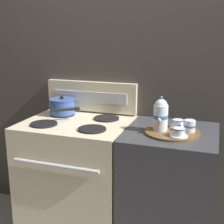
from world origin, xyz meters
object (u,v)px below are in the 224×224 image
object	(u,v)px
teapot	(161,115)
stove	(78,179)
serving_tray	(172,132)
saucepan	(62,106)
teacup_right	(178,124)
teacup_left	(179,132)
creamer_jug	(190,126)

from	to	relation	value
teapot	stove	bearing A→B (deg)	176.28
stove	serving_tray	bearing A→B (deg)	-3.17
saucepan	teacup_right	size ratio (longest dim) A/B	2.81
saucepan	teacup_left	bearing A→B (deg)	-16.01
stove	teapot	distance (m)	0.82
teacup_left	teacup_right	size ratio (longest dim) A/B	1.00
creamer_jug	teacup_left	bearing A→B (deg)	-113.80
teapot	creamer_jug	distance (m)	0.19
teacup_left	creamer_jug	xyz separation A→B (m)	(0.05, 0.11, 0.01)
teacup_left	creamer_jug	bearing A→B (deg)	66.20
teacup_right	teacup_left	bearing A→B (deg)	-81.02
serving_tray	teapot	world-z (taller)	teapot
serving_tray	teapot	xyz separation A→B (m)	(-0.08, -0.00, 0.11)
saucepan	teacup_left	world-z (taller)	saucepan
teacup_right	creamer_jug	bearing A→B (deg)	-39.87
serving_tray	teacup_left	world-z (taller)	teacup_left
teacup_right	saucepan	bearing A→B (deg)	174.93
stove	saucepan	distance (m)	0.56
saucepan	creamer_jug	world-z (taller)	saucepan
teapot	teacup_right	world-z (taller)	teapot
saucepan	creamer_jug	size ratio (longest dim) A/B	4.17
teapot	teacup_left	xyz separation A→B (m)	(0.13, -0.09, -0.07)
teapot	creamer_jug	xyz separation A→B (m)	(0.18, 0.03, -0.06)
serving_tray	teacup_left	distance (m)	0.11
creamer_jug	stove	bearing A→B (deg)	179.28
stove	teacup_left	world-z (taller)	teacup_left
teacup_right	creamer_jug	distance (m)	0.10
stove	saucepan	world-z (taller)	saucepan
stove	teacup_left	xyz separation A→B (m)	(0.72, -0.12, 0.48)
saucepan	creamer_jug	xyz separation A→B (m)	(0.95, -0.14, -0.02)
serving_tray	teacup_left	bearing A→B (deg)	-60.26
stove	teapot	xyz separation A→B (m)	(0.60, -0.04, 0.56)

